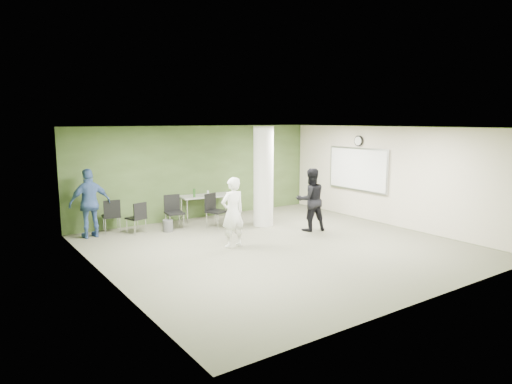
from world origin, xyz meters
TOP-DOWN VIEW (x-y plane):
  - floor at (0.00, 0.00)m, footprint 8.00×8.00m
  - ceiling at (0.00, 0.00)m, footprint 8.00×8.00m
  - wall_back at (0.00, 4.00)m, footprint 8.00×2.80m
  - wall_left at (-4.00, 0.00)m, footprint 0.02×8.00m
  - wall_right_cream at (4.00, 0.00)m, footprint 0.02×8.00m
  - column at (1.00, 2.00)m, footprint 0.56×0.56m
  - whiteboard at (3.92, 1.20)m, footprint 0.05×2.30m
  - wall_clock at (3.92, 1.20)m, footprint 0.06×0.32m
  - folding_table at (0.02, 3.54)m, footprint 1.66×0.91m
  - wastebasket at (-1.54, 2.85)m, footprint 0.28×0.28m
  - chair_back_left at (-2.82, 3.57)m, footprint 0.51×0.51m
  - chair_back_right at (-2.29, 3.08)m, footprint 0.52×0.52m
  - chair_table_left at (-1.27, 3.07)m, footprint 0.52×0.52m
  - chair_table_right at (-0.29, 2.56)m, footprint 0.62×0.62m
  - woman_white at (-0.89, 0.58)m, footprint 0.62×0.42m
  - man_black at (1.68, 0.77)m, footprint 0.98×0.85m
  - man_blue at (-3.40, 3.40)m, footprint 1.06×0.49m

SIDE VIEW (x-z plane):
  - floor at x=0.00m, z-range 0.00..0.00m
  - wastebasket at x=-1.54m, z-range 0.00..0.32m
  - chair_back_right at x=-2.29m, z-range 0.07..0.91m
  - chair_back_left at x=-2.82m, z-range 0.07..0.97m
  - chair_table_left at x=-1.27m, z-range 0.08..1.02m
  - chair_table_right at x=-0.29m, z-range 0.08..1.03m
  - folding_table at x=0.02m, z-range 0.20..1.20m
  - woman_white at x=-0.89m, z-range 0.00..1.66m
  - man_black at x=1.68m, z-range 0.00..1.70m
  - man_blue at x=-3.40m, z-range 0.00..1.77m
  - wall_back at x=0.00m, z-range 1.39..1.41m
  - wall_left at x=-4.00m, z-range 0.00..2.80m
  - wall_right_cream at x=4.00m, z-range 0.00..2.80m
  - column at x=1.00m, z-range 0.00..2.80m
  - whiteboard at x=3.92m, z-range 0.85..2.15m
  - wall_clock at x=3.92m, z-range 2.19..2.51m
  - ceiling at x=0.00m, z-range 2.80..2.80m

